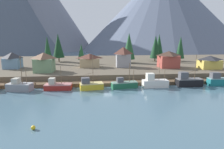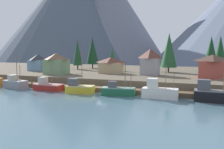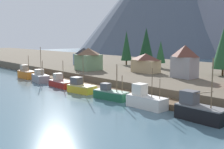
# 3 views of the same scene
# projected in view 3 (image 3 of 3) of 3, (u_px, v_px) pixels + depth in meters

# --- Properties ---
(ground_plane) EXTENTS (400.00, 400.00, 1.00)m
(ground_plane) POSITION_uv_depth(u_px,v_px,m) (162.00, 86.00, 71.43)
(ground_plane) COLOR #476675
(dock) EXTENTS (80.00, 4.00, 1.60)m
(dock) POSITION_uv_depth(u_px,v_px,m) (110.00, 91.00, 59.40)
(dock) COLOR brown
(dock) RESTS_ON ground_plane
(shoreline_bank) EXTENTS (400.00, 56.00, 2.50)m
(shoreline_bank) POSITION_uv_depth(u_px,v_px,m) (189.00, 75.00, 79.12)
(shoreline_bank) COLOR brown
(shoreline_bank) RESTS_ON ground_plane
(fishing_boat_orange) EXTENTS (6.46, 3.00, 6.70)m
(fishing_boat_orange) POSITION_uv_depth(u_px,v_px,m) (27.00, 74.00, 81.07)
(fishing_boat_orange) COLOR #CC6B1E
(fishing_boat_orange) RESTS_ON ground_plane
(fishing_boat_grey) EXTENTS (6.68, 3.93, 9.30)m
(fishing_boat_grey) POSITION_uv_depth(u_px,v_px,m) (40.00, 78.00, 73.86)
(fishing_boat_grey) COLOR gray
(fishing_boat_grey) RESTS_ON ground_plane
(fishing_boat_red) EXTENTS (7.15, 3.20, 6.43)m
(fishing_boat_red) POSITION_uv_depth(u_px,v_px,m) (61.00, 83.00, 66.90)
(fishing_boat_red) COLOR maroon
(fishing_boat_red) RESTS_ON ground_plane
(fishing_boat_yellow) EXTENTS (6.58, 3.99, 9.28)m
(fishing_boat_yellow) POSITION_uv_depth(u_px,v_px,m) (81.00, 87.00, 60.01)
(fishing_boat_yellow) COLOR gold
(fishing_boat_yellow) RESTS_ON ground_plane
(fishing_boat_green) EXTENTS (7.39, 3.47, 6.91)m
(fishing_boat_green) POSITION_uv_depth(u_px,v_px,m) (110.00, 94.00, 53.41)
(fishing_boat_green) COLOR #1E5B3D
(fishing_boat_green) RESTS_ON ground_plane
(fishing_boat_white) EXTENTS (7.17, 2.94, 6.88)m
(fishing_boat_white) POSITION_uv_depth(u_px,v_px,m) (146.00, 100.00, 47.12)
(fishing_boat_white) COLOR silver
(fishing_boat_white) RESTS_ON ground_plane
(fishing_boat_black) EXTENTS (7.11, 2.74, 9.12)m
(fishing_boat_black) POSITION_uv_depth(u_px,v_px,m) (199.00, 111.00, 39.79)
(fishing_boat_black) COLOR black
(fishing_boat_black) RESTS_ON ground_plane
(house_tan) EXTENTS (7.54, 4.32, 5.08)m
(house_tan) POSITION_uv_depth(u_px,v_px,m) (146.00, 63.00, 74.24)
(house_tan) COLOR tan
(house_tan) RESTS_ON shoreline_bank
(house_green) EXTENTS (6.32, 6.03, 6.34)m
(house_green) POSITION_uv_depth(u_px,v_px,m) (88.00, 59.00, 79.66)
(house_green) COLOR #6B8E66
(house_green) RESTS_ON shoreline_bank
(house_blue) EXTENTS (5.73, 5.62, 5.83)m
(house_blue) POSITION_uv_depth(u_px,v_px,m) (84.00, 56.00, 94.80)
(house_blue) COLOR #6689A8
(house_blue) RESTS_ON shoreline_bank
(house_grey) EXTENTS (5.44, 4.26, 7.61)m
(house_grey) POSITION_uv_depth(u_px,v_px,m) (185.00, 61.00, 64.25)
(house_grey) COLOR gray
(house_grey) RESTS_ON shoreline_bank
(conifer_near_left) EXTENTS (5.01, 5.01, 12.55)m
(conifer_near_left) POSITION_uv_depth(u_px,v_px,m) (146.00, 43.00, 94.86)
(conifer_near_left) COLOR #4C3823
(conifer_near_left) RESTS_ON shoreline_bank
(conifer_mid_right) EXTENTS (3.01, 3.01, 8.36)m
(conifer_mid_right) POSITION_uv_depth(u_px,v_px,m) (161.00, 52.00, 83.99)
(conifer_mid_right) COLOR #4C3823
(conifer_mid_right) RESTS_ON shoreline_bank
(conifer_back_left) EXTENTS (3.63, 3.63, 11.47)m
(conifer_back_left) POSITION_uv_depth(u_px,v_px,m) (126.00, 46.00, 93.33)
(conifer_back_left) COLOR #4C3823
(conifer_back_left) RESTS_ON shoreline_bank
(conifer_centre) EXTENTS (5.32, 5.32, 12.86)m
(conifer_centre) POSITION_uv_depth(u_px,v_px,m) (224.00, 46.00, 67.86)
(conifer_centre) COLOR #4C3823
(conifer_centre) RESTS_ON shoreline_bank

